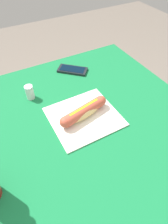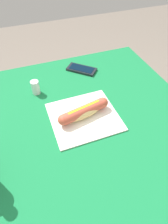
{
  "view_description": "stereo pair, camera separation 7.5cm",
  "coord_description": "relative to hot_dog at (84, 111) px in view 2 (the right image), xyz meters",
  "views": [
    {
      "loc": [
        0.21,
        0.44,
        1.35
      ],
      "look_at": [
        -0.04,
        -0.02,
        0.8
      ],
      "focal_mm": 30.55,
      "sensor_mm": 36.0,
      "label": 1
    },
    {
      "loc": [
        0.14,
        0.47,
        1.35
      ],
      "look_at": [
        -0.04,
        -0.02,
        0.8
      ],
      "focal_mm": 30.55,
      "sensor_mm": 36.0,
      "label": 2
    }
  ],
  "objects": [
    {
      "name": "paper_wrapper",
      "position": [
        0.0,
        0.0,
        -0.03
      ],
      "size": [
        0.27,
        0.25,
        0.01
      ],
      "primitive_type": "cube",
      "rotation": [
        0.0,
        0.0,
        0.01
      ],
      "color": "silver",
      "rests_on": "dining_table"
    },
    {
      "name": "hot_dog",
      "position": [
        0.0,
        0.0,
        0.0
      ],
      "size": [
        0.22,
        0.09,
        0.05
      ],
      "color": "#E5BC75",
      "rests_on": "paper_wrapper"
    },
    {
      "name": "salt_shaker",
      "position": [
        0.15,
        -0.22,
        -0.0
      ],
      "size": [
        0.04,
        0.04,
        0.06
      ],
      "primitive_type": "cylinder",
      "color": "silver",
      "rests_on": "dining_table"
    },
    {
      "name": "ground_plane",
      "position": [
        0.04,
        0.02,
        -0.8
      ],
      "size": [
        6.0,
        6.0,
        0.0
      ],
      "primitive_type": "plane",
      "color": "#6B6056",
      "rests_on": "ground"
    },
    {
      "name": "dining_table",
      "position": [
        0.04,
        0.02,
        -0.18
      ],
      "size": [
        0.99,
        0.94,
        0.77
      ],
      "color": "brown",
      "rests_on": "ground"
    },
    {
      "name": "cell_phone",
      "position": [
        -0.1,
        -0.31,
        -0.03
      ],
      "size": [
        0.16,
        0.15,
        0.01
      ],
      "color": "black",
      "rests_on": "dining_table"
    }
  ]
}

